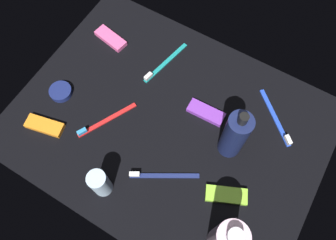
# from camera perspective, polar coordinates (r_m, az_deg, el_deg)

# --- Properties ---
(ground_plane) EXTENTS (0.84, 0.64, 0.01)m
(ground_plane) POSITION_cam_1_polar(r_m,az_deg,el_deg) (0.91, -0.00, -0.91)
(ground_plane) COLOR black
(lotion_bottle) EXTENTS (0.06, 0.06, 0.20)m
(lotion_bottle) POSITION_cam_1_polar(r_m,az_deg,el_deg) (0.81, 11.59, -2.62)
(lotion_bottle) COLOR #161E48
(lotion_bottle) RESTS_ON ground_plane
(bodywash_bottle) EXTENTS (0.07, 0.07, 0.20)m
(bodywash_bottle) POSITION_cam_1_polar(r_m,az_deg,el_deg) (0.75, 10.25, -19.89)
(bodywash_bottle) COLOR silver
(bodywash_bottle) RESTS_ON ground_plane
(deodorant_stick) EXTENTS (0.05, 0.05, 0.10)m
(deodorant_stick) POSITION_cam_1_polar(r_m,az_deg,el_deg) (0.81, -11.82, -10.78)
(deodorant_stick) COLOR silver
(deodorant_stick) RESTS_ON ground_plane
(toothbrush_blue) EXTENTS (0.14, 0.13, 0.02)m
(toothbrush_blue) POSITION_cam_1_polar(r_m,az_deg,el_deg) (0.95, 18.53, -0.03)
(toothbrush_blue) COLOR blue
(toothbrush_blue) RESTS_ON ground_plane
(toothbrush_red) EXTENTS (0.09, 0.17, 0.02)m
(toothbrush_red) POSITION_cam_1_polar(r_m,az_deg,el_deg) (0.91, -11.21, -0.23)
(toothbrush_red) COLOR red
(toothbrush_red) RESTS_ON ground_plane
(toothbrush_teal) EXTENTS (0.05, 0.18, 0.02)m
(toothbrush_teal) POSITION_cam_1_polar(r_m,az_deg,el_deg) (0.99, -0.84, 9.73)
(toothbrush_teal) COLOR teal
(toothbrush_teal) RESTS_ON ground_plane
(toothbrush_navy) EXTENTS (0.16, 0.10, 0.02)m
(toothbrush_navy) POSITION_cam_1_polar(r_m,az_deg,el_deg) (0.85, -1.39, -9.68)
(toothbrush_navy) COLOR navy
(toothbrush_navy) RESTS_ON ground_plane
(snack_bar_purple) EXTENTS (0.11, 0.04, 0.01)m
(snack_bar_purple) POSITION_cam_1_polar(r_m,az_deg,el_deg) (0.91, 6.67, 1.33)
(snack_bar_purple) COLOR purple
(snack_bar_purple) RESTS_ON ground_plane
(snack_bar_lime) EXTENTS (0.11, 0.08, 0.01)m
(snack_bar_lime) POSITION_cam_1_polar(r_m,az_deg,el_deg) (0.85, 10.16, -12.80)
(snack_bar_lime) COLOR #8CD133
(snack_bar_lime) RESTS_ON ground_plane
(snack_bar_orange) EXTENTS (0.11, 0.06, 0.01)m
(snack_bar_orange) POSITION_cam_1_polar(r_m,az_deg,el_deg) (0.95, -20.79, -0.93)
(snack_bar_orange) COLOR orange
(snack_bar_orange) RESTS_ON ground_plane
(snack_bar_pink) EXTENTS (0.11, 0.06, 0.01)m
(snack_bar_pink) POSITION_cam_1_polar(r_m,az_deg,el_deg) (1.05, -10.01, 13.91)
(snack_bar_pink) COLOR #E55999
(snack_bar_pink) RESTS_ON ground_plane
(cream_tin_left) EXTENTS (0.06, 0.06, 0.02)m
(cream_tin_left) POSITION_cam_1_polar(r_m,az_deg,el_deg) (0.98, -18.26, 4.74)
(cream_tin_left) COLOR navy
(cream_tin_left) RESTS_ON ground_plane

